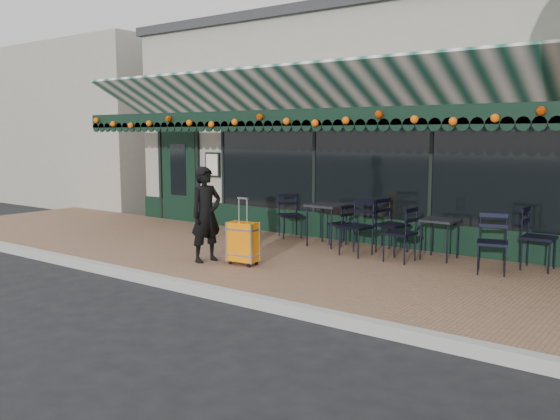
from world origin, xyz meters
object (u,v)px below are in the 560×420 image
Objects in this scene: chair_a_left at (400,234)px; chair_solo at (290,216)px; chair_a_front at (492,244)px; chair_b_left at (341,225)px; chair_b_front at (356,227)px; chair_a_right at (539,238)px; woman at (206,214)px; cafe_table_a at (440,223)px; suitcase at (243,243)px; cafe_table_b at (327,208)px; chair_b_right at (392,226)px.

chair_solo is (-2.71, 0.77, -0.02)m from chair_a_left.
chair_a_front is 1.16× the size of chair_b_left.
chair_b_front reaches higher than chair_solo.
chair_a_right is at bearing 37.17° from chair_a_front.
woman is 1.59× the size of chair_a_right.
cafe_table_a is 0.86× the size of chair_b_left.
suitcase is at bearing -122.02° from chair_solo.
chair_a_left is 1.01× the size of chair_a_front.
chair_b_right reaches higher than cafe_table_b.
suitcase is at bearing -64.62° from woman.
cafe_table_b is at bearing -103.24° from chair_a_left.
suitcase is 1.37× the size of cafe_table_b.
chair_a_front is (1.00, -0.49, -0.15)m from cafe_table_a.
chair_b_right is at bearing -55.48° from chair_solo.
chair_solo is at bearing 95.58° from chair_b_right.
woman is at bearing -109.66° from cafe_table_b.
chair_a_left is (-0.44, -0.55, -0.15)m from cafe_table_a.
suitcase is 1.58× the size of cafe_table_a.
woman is 5.11m from chair_a_right.
chair_a_front is at bearing 94.52° from chair_a_left.
chair_solo reaches higher than cafe_table_b.
cafe_table_a is 0.75× the size of chair_a_front.
woman is at bearing -172.70° from suitcase.
woman is 1.63× the size of chair_b_right.
chair_solo is at bearing 154.02° from chair_a_front.
chair_b_left is (0.39, 2.33, 0.03)m from suitcase.
cafe_table_a is 1.36m from chair_b_front.
chair_b_right is 0.98× the size of chair_b_front.
chair_a_front is (1.44, 0.06, -0.01)m from chair_a_left.
chair_a_left reaches higher than cafe_table_a.
chair_a_right is 3.40m from chair_b_left.
cafe_table_a is 0.88m from chair_b_right.
woman is 1.45× the size of suitcase.
cafe_table_a is 0.69× the size of chair_a_right.
woman is at bearing -170.49° from chair_a_front.
woman is 1.77× the size of chair_solo.
chair_b_front is at bearing -27.59° from cafe_table_b.
chair_a_right and chair_b_front have the same top height.
chair_b_front reaches higher than chair_a_left.
chair_a_left is 0.80m from chair_b_front.
chair_b_right reaches higher than chair_b_left.
suitcase is 3.73m from chair_a_front.
chair_a_left is at bearing 6.97° from chair_b_front.
cafe_table_a is (2.29, 2.23, 0.24)m from suitcase.
cafe_table_a is at bearing 95.69° from chair_a_right.
chair_b_right is at bearing -142.33° from chair_a_left.
woman is at bearing -140.80° from cafe_table_a.
chair_a_front is 0.93× the size of chair_b_front.
chair_b_front is (1.06, 1.69, 0.13)m from suitcase.
chair_a_front reaches higher than cafe_table_a.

